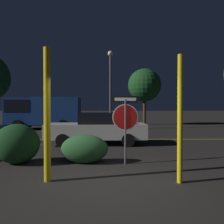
{
  "coord_description": "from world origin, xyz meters",
  "views": [
    {
      "loc": [
        0.04,
        -5.13,
        1.76
      ],
      "look_at": [
        0.16,
        4.64,
        1.58
      ],
      "focal_mm": 35.0,
      "sensor_mm": 36.0,
      "label": 1
    }
  ],
  "objects": [
    {
      "name": "passing_car_2",
      "position": [
        -0.57,
        5.49,
        0.76
      ],
      "size": [
        4.88,
        1.89,
        1.53
      ],
      "rotation": [
        0.0,
        0.0,
        1.59
      ],
      "color": "silver",
      "rests_on": "ground_plane"
    },
    {
      "name": "yellow_pole_left",
      "position": [
        -1.44,
        0.09,
        1.6
      ],
      "size": [
        0.16,
        0.16,
        3.2
      ],
      "primitive_type": "cylinder",
      "color": "yellow",
      "rests_on": "ground_plane"
    },
    {
      "name": "stop_sign",
      "position": [
        0.55,
        1.68,
        1.48
      ],
      "size": [
        0.83,
        0.13,
        2.14
      ],
      "rotation": [
        0.0,
        0.0,
        0.12
      ],
      "color": "#4C4C51",
      "rests_on": "ground_plane"
    },
    {
      "name": "street_lamp",
      "position": [
        0.13,
        12.61,
        4.12
      ],
      "size": [
        0.44,
        0.44,
        6.39
      ],
      "color": "#4C4C51",
      "rests_on": "ground_plane"
    },
    {
      "name": "hedge_bush_2",
      "position": [
        -0.75,
        1.81,
        0.46
      ],
      "size": [
        1.5,
        0.77,
        0.91
      ],
      "primitive_type": "ellipsoid",
      "color": "#285B2D",
      "rests_on": "ground_plane"
    },
    {
      "name": "delivery_truck",
      "position": [
        -5.54,
        13.06,
        1.54
      ],
      "size": [
        5.9,
        2.74,
        2.63
      ],
      "rotation": [
        0.0,
        0.0,
        1.6
      ],
      "color": "navy",
      "rests_on": "ground_plane"
    },
    {
      "name": "hedge_bush_1",
      "position": [
        -2.89,
        1.78,
        0.63
      ],
      "size": [
        1.44,
        1.13,
        1.26
      ],
      "primitive_type": "ellipsoid",
      "color": "#19421E",
      "rests_on": "ground_plane"
    },
    {
      "name": "tree_2",
      "position": [
        3.75,
        17.81,
        4.14
      ],
      "size": [
        3.46,
        3.46,
        5.89
      ],
      "color": "#422D1E",
      "rests_on": "ground_plane"
    },
    {
      "name": "road_center_stripe",
      "position": [
        0.0,
        7.06,
        0.0
      ],
      "size": [
        40.53,
        0.12,
        0.01
      ],
      "primitive_type": "cube",
      "color": "gold",
      "rests_on": "ground_plane"
    },
    {
      "name": "yellow_pole_right",
      "position": [
        1.7,
        -0.05,
        1.5
      ],
      "size": [
        0.12,
        0.12,
        3.01
      ],
      "primitive_type": "cylinder",
      "color": "yellow",
      "rests_on": "ground_plane"
    },
    {
      "name": "ground_plane",
      "position": [
        0.0,
        0.0,
        0.0
      ],
      "size": [
        260.0,
        260.0,
        0.0
      ],
      "primitive_type": "plane",
      "color": "black"
    }
  ]
}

